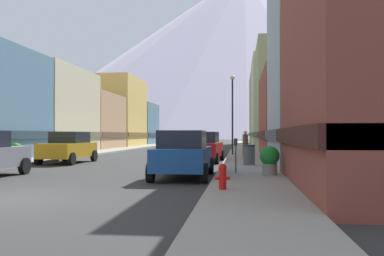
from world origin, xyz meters
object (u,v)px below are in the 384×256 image
at_px(fire_hydrant_near, 223,176).
at_px(streetlamp_right, 232,102).
at_px(car_driving_0, 173,141).
at_px(car_right_1, 204,147).
at_px(pedestrian_0, 245,145).
at_px(car_left_1, 69,147).
at_px(potted_plant_0, 16,150).
at_px(trash_bin_right, 249,155).
at_px(car_right_0, 183,154).
at_px(potted_plant_2, 270,159).
at_px(parking_meter_near, 236,151).

xyz_separation_m(fire_hydrant_near, streetlamp_right, (-0.10, 19.69, 3.46)).
height_order(car_driving_0, streetlamp_right, streetlamp_right).
relative_size(car_right_1, pedestrian_0, 2.61).
bearing_deg(car_left_1, potted_plant_0, 179.21).
bearing_deg(trash_bin_right, fire_hydrant_near, -95.56).
height_order(car_right_0, fire_hydrant_near, car_right_0).
bearing_deg(car_driving_0, car_right_0, -80.15).
bearing_deg(car_left_1, car_driving_0, 84.70).
bearing_deg(car_right_0, fire_hydrant_near, -68.82).
distance_m(potted_plant_2, pedestrian_0, 12.19).
height_order(car_right_0, potted_plant_0, car_right_0).
relative_size(trash_bin_right, potted_plant_0, 0.99).
distance_m(car_driving_0, potted_plant_0, 24.28).
height_order(car_right_1, pedestrian_0, pedestrian_0).
relative_size(car_right_0, potted_plant_0, 4.46).
bearing_deg(car_left_1, potted_plant_2, -34.07).
relative_size(car_right_1, potted_plant_0, 4.53).
distance_m(car_right_1, parking_meter_near, 8.62).
distance_m(fire_hydrant_near, streetlamp_right, 19.99).
bearing_deg(fire_hydrant_near, car_right_1, 97.08).
height_order(parking_meter_near, potted_plant_0, parking_meter_near).
bearing_deg(pedestrian_0, fire_hydrant_near, -92.78).
bearing_deg(parking_meter_near, potted_plant_2, -25.16).
distance_m(car_left_1, fire_hydrant_near, 14.86).
xyz_separation_m(car_right_0, streetlamp_right, (1.55, 15.43, 3.09)).
bearing_deg(pedestrian_0, car_right_0, -101.33).
bearing_deg(car_right_1, potted_plant_0, -171.42).
relative_size(potted_plant_0, streetlamp_right, 0.17).
xyz_separation_m(car_right_1, potted_plant_2, (3.20, -8.98, -0.17)).
bearing_deg(car_right_0, potted_plant_2, 1.17).
bearing_deg(fire_hydrant_near, car_left_1, 128.51).
height_order(trash_bin_right, streetlamp_right, streetlamp_right).
height_order(car_left_1, car_right_1, same).
bearing_deg(car_right_0, potted_plant_0, 145.53).
relative_size(car_right_1, parking_meter_near, 3.37).
bearing_deg(potted_plant_2, car_right_0, -178.83).
bearing_deg(pedestrian_0, trash_bin_right, -89.21).
xyz_separation_m(fire_hydrant_near, pedestrian_0, (0.80, 16.49, 0.42)).
distance_m(potted_plant_0, pedestrian_0, 14.10).
distance_m(car_right_0, potted_plant_0, 13.10).
height_order(pedestrian_0, streetlamp_right, streetlamp_right).
height_order(car_right_1, trash_bin_right, car_right_1).
distance_m(fire_hydrant_near, potted_plant_0, 17.07).
bearing_deg(car_left_1, car_right_1, 12.42).
distance_m(car_left_1, potted_plant_2, 13.04).
relative_size(parking_meter_near, potted_plant_2, 1.26).
bearing_deg(trash_bin_right, parking_meter_near, -97.88).
height_order(car_right_1, streetlamp_right, streetlamp_right).
distance_m(fire_hydrant_near, potted_plant_2, 4.60).
relative_size(car_right_0, fire_hydrant_near, 6.27).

